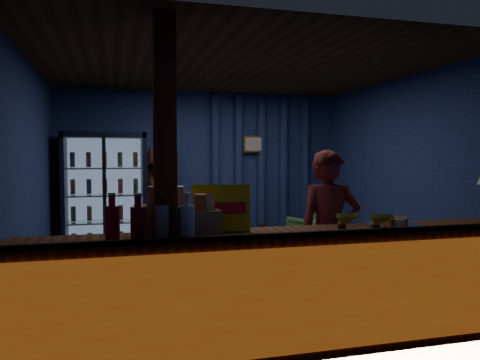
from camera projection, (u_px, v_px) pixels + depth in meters
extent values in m
plane|color=#515154|center=(237.00, 284.00, 5.65)|extent=(4.60, 4.60, 0.00)
plane|color=navy|center=(203.00, 171.00, 7.71)|extent=(4.60, 0.00, 4.60)
plane|color=navy|center=(312.00, 190.00, 3.47)|extent=(4.60, 0.00, 4.60)
plane|color=navy|center=(28.00, 180.00, 4.99)|extent=(0.00, 4.40, 4.40)
plane|color=navy|center=(404.00, 175.00, 6.19)|extent=(0.00, 4.40, 4.40)
plane|color=#472D19|center=(237.00, 67.00, 5.52)|extent=(4.60, 4.60, 0.00)
cube|color=brown|center=(296.00, 289.00, 3.80)|extent=(4.40, 0.55, 0.95)
cube|color=red|center=(310.00, 300.00, 3.52)|extent=(4.35, 0.02, 0.81)
cube|color=#381D12|center=(310.00, 234.00, 3.51)|extent=(4.40, 0.04, 0.04)
cube|color=maroon|center=(165.00, 190.00, 3.48)|extent=(0.16, 0.16, 2.60)
cube|color=black|center=(105.00, 195.00, 7.24)|extent=(1.20, 0.06, 1.90)
cube|color=black|center=(64.00, 197.00, 6.83)|extent=(0.06, 0.60, 1.90)
cube|color=black|center=(144.00, 195.00, 7.13)|extent=(0.06, 0.60, 1.90)
cube|color=black|center=(104.00, 135.00, 6.94)|extent=(1.20, 0.60, 0.08)
cube|color=black|center=(106.00, 257.00, 7.03)|extent=(1.20, 0.60, 0.08)
cube|color=#99B2D8|center=(105.00, 195.00, 7.20)|extent=(1.08, 0.02, 1.74)
cube|color=white|center=(105.00, 198.00, 6.71)|extent=(1.12, 0.02, 1.78)
cube|color=black|center=(105.00, 198.00, 6.69)|extent=(0.05, 0.05, 1.80)
cube|color=silver|center=(106.00, 248.00, 7.02)|extent=(1.08, 0.48, 0.02)
cylinder|color=red|center=(74.00, 241.00, 6.90)|extent=(0.07, 0.07, 0.22)
cylinder|color=#1B6E1D|center=(90.00, 240.00, 6.96)|extent=(0.07, 0.07, 0.22)
cylinder|color=#997117|center=(106.00, 239.00, 7.02)|extent=(0.07, 0.07, 0.22)
cylinder|color=navy|center=(121.00, 239.00, 7.08)|extent=(0.07, 0.07, 0.22)
cylinder|color=maroon|center=(136.00, 238.00, 7.14)|extent=(0.07, 0.07, 0.22)
cube|color=silver|center=(105.00, 222.00, 7.00)|extent=(1.08, 0.48, 0.02)
cylinder|color=#1B6E1D|center=(73.00, 214.00, 6.88)|extent=(0.07, 0.07, 0.22)
cylinder|color=#997117|center=(89.00, 213.00, 6.94)|extent=(0.07, 0.07, 0.22)
cylinder|color=navy|center=(105.00, 213.00, 7.00)|extent=(0.07, 0.07, 0.22)
cylinder|color=maroon|center=(121.00, 212.00, 7.06)|extent=(0.07, 0.07, 0.22)
cylinder|color=red|center=(136.00, 212.00, 7.11)|extent=(0.07, 0.07, 0.22)
cube|color=silver|center=(105.00, 195.00, 6.98)|extent=(1.08, 0.48, 0.02)
cylinder|color=#997117|center=(73.00, 187.00, 6.86)|extent=(0.07, 0.07, 0.22)
cylinder|color=navy|center=(89.00, 187.00, 6.92)|extent=(0.07, 0.07, 0.22)
cylinder|color=maroon|center=(105.00, 186.00, 6.98)|extent=(0.07, 0.07, 0.22)
cylinder|color=red|center=(120.00, 186.00, 7.03)|extent=(0.07, 0.07, 0.22)
cylinder|color=#1B6E1D|center=(136.00, 186.00, 7.09)|extent=(0.07, 0.07, 0.22)
cube|color=silver|center=(105.00, 168.00, 6.96)|extent=(1.08, 0.48, 0.02)
cylinder|color=navy|center=(72.00, 160.00, 6.84)|extent=(0.07, 0.07, 0.22)
cylinder|color=maroon|center=(89.00, 160.00, 6.90)|extent=(0.07, 0.07, 0.22)
cylinder|color=red|center=(104.00, 160.00, 6.95)|extent=(0.07, 0.07, 0.22)
cylinder|color=#1B6E1D|center=(120.00, 159.00, 7.01)|extent=(0.07, 0.07, 0.22)
cylinder|color=#997117|center=(135.00, 159.00, 7.07)|extent=(0.07, 0.07, 0.22)
cube|color=#381D12|center=(160.00, 203.00, 7.50)|extent=(0.50, 0.02, 1.60)
cube|color=#381D12|center=(146.00, 204.00, 7.32)|extent=(0.03, 0.28, 1.60)
cube|color=#381D12|center=(176.00, 203.00, 7.44)|extent=(0.03, 0.28, 1.60)
cube|color=#381D12|center=(162.00, 248.00, 7.41)|extent=(0.46, 0.26, 0.02)
cube|color=#381D12|center=(161.00, 219.00, 7.39)|extent=(0.46, 0.26, 0.02)
cube|color=#381D12|center=(161.00, 191.00, 7.37)|extent=(0.46, 0.26, 0.02)
cube|color=#381D12|center=(161.00, 162.00, 7.34)|extent=(0.46, 0.26, 0.02)
cylinder|color=navy|center=(215.00, 171.00, 7.70)|extent=(0.14, 0.14, 2.50)
cylinder|color=navy|center=(239.00, 171.00, 7.81)|extent=(0.14, 0.14, 2.50)
cylinder|color=navy|center=(261.00, 171.00, 7.91)|extent=(0.14, 0.14, 2.50)
cylinder|color=navy|center=(284.00, 171.00, 8.02)|extent=(0.14, 0.14, 2.50)
cylinder|color=navy|center=(305.00, 170.00, 8.12)|extent=(0.14, 0.14, 2.50)
cube|color=#B7832D|center=(254.00, 144.00, 7.81)|extent=(0.36, 0.03, 0.28)
cube|color=silver|center=(254.00, 144.00, 7.79)|extent=(0.30, 0.01, 0.22)
imported|color=maroon|center=(330.00, 236.00, 4.39)|extent=(0.64, 0.48, 1.61)
imported|color=#56AC58|center=(315.00, 235.00, 7.37)|extent=(0.87, 0.88, 0.61)
cube|color=#381D12|center=(262.00, 243.00, 7.17)|extent=(0.53, 0.43, 0.44)
cylinder|color=#381D12|center=(262.00, 226.00, 7.15)|extent=(0.09, 0.09, 0.09)
cube|color=#E1BC0B|center=(221.00, 208.00, 3.76)|extent=(0.48, 0.20, 0.38)
cube|color=red|center=(221.00, 208.00, 3.74)|extent=(0.39, 0.11, 0.09)
cylinder|color=red|center=(112.00, 224.00, 3.34)|extent=(0.11, 0.11, 0.25)
cylinder|color=red|center=(112.00, 200.00, 3.33)|extent=(0.05, 0.05, 0.10)
cylinder|color=white|center=(112.00, 194.00, 3.33)|extent=(0.05, 0.05, 0.02)
cylinder|color=red|center=(138.00, 224.00, 3.31)|extent=(0.11, 0.11, 0.25)
cylinder|color=red|center=(138.00, 200.00, 3.30)|extent=(0.05, 0.05, 0.10)
cylinder|color=white|center=(138.00, 194.00, 3.30)|extent=(0.05, 0.05, 0.02)
cylinder|color=silver|center=(162.00, 222.00, 3.43)|extent=(0.11, 0.11, 0.25)
cylinder|color=silver|center=(162.00, 198.00, 3.42)|extent=(0.05, 0.05, 0.10)
cylinder|color=white|center=(162.00, 193.00, 3.42)|extent=(0.05, 0.05, 0.02)
cylinder|color=silver|center=(188.00, 222.00, 3.40)|extent=(0.11, 0.11, 0.25)
cylinder|color=silver|center=(187.00, 199.00, 3.39)|extent=(0.05, 0.05, 0.10)
cylinder|color=white|center=(187.00, 193.00, 3.39)|extent=(0.05, 0.05, 0.02)
cube|color=#996A4A|center=(166.00, 220.00, 3.58)|extent=(0.42, 0.37, 0.23)
cube|color=gold|center=(154.00, 196.00, 3.57)|extent=(0.11, 0.08, 0.15)
cube|color=#D25E27|center=(165.00, 196.00, 3.57)|extent=(0.11, 0.08, 0.15)
cube|color=gold|center=(177.00, 196.00, 3.57)|extent=(0.11, 0.08, 0.15)
cube|color=#996A4A|center=(201.00, 222.00, 3.61)|extent=(0.30, 0.25, 0.19)
cube|color=gold|center=(191.00, 202.00, 3.58)|extent=(0.08, 0.05, 0.12)
cube|color=#D25E27|center=(201.00, 202.00, 3.60)|extent=(0.08, 0.05, 0.12)
cube|color=gold|center=(210.00, 202.00, 3.62)|extent=(0.08, 0.05, 0.12)
cylinder|color=silver|center=(392.00, 225.00, 4.01)|extent=(0.47, 0.47, 0.03)
cube|color=gold|center=(402.00, 220.00, 4.04)|extent=(0.10, 0.07, 0.05)
cube|color=#D25E27|center=(395.00, 219.00, 4.09)|extent=(0.12, 0.12, 0.05)
cube|color=gold|center=(387.00, 219.00, 4.10)|extent=(0.07, 0.10, 0.05)
cube|color=#D25E27|center=(382.00, 220.00, 4.06)|extent=(0.12, 0.12, 0.05)
cube|color=gold|center=(383.00, 221.00, 3.99)|extent=(0.10, 0.07, 0.05)
cube|color=#D25E27|center=(390.00, 222.00, 3.93)|extent=(0.12, 0.12, 0.05)
cube|color=gold|center=(399.00, 222.00, 3.92)|extent=(0.07, 0.10, 0.05)
cube|color=#D25E27|center=(404.00, 221.00, 3.97)|extent=(0.12, 0.12, 0.05)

